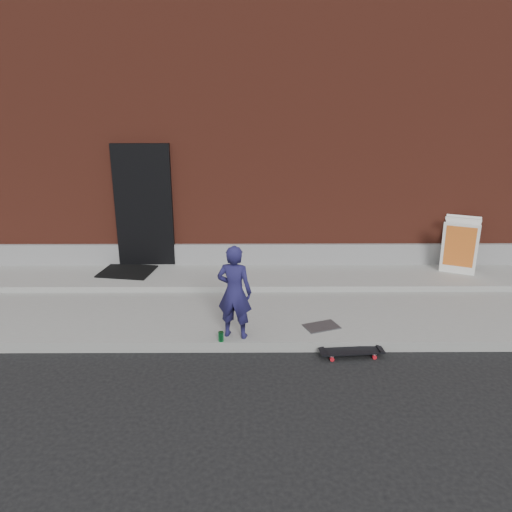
{
  "coord_description": "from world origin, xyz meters",
  "views": [
    {
      "loc": [
        -0.59,
        -6.06,
        3.38
      ],
      "look_at": [
        -0.55,
        0.8,
        1.13
      ],
      "focal_mm": 35.0,
      "sensor_mm": 36.0,
      "label": 1
    }
  ],
  "objects_px": {
    "skateboard": "(352,352)",
    "pizza_sign": "(460,245)",
    "soda_can": "(221,337)",
    "child": "(234,292)"
  },
  "relations": [
    {
      "from": "pizza_sign",
      "to": "soda_can",
      "type": "relative_size",
      "value": 7.36
    },
    {
      "from": "skateboard",
      "to": "pizza_sign",
      "type": "bearing_deg",
      "value": 47.58
    },
    {
      "from": "child",
      "to": "skateboard",
      "type": "bearing_deg",
      "value": -177.8
    },
    {
      "from": "skateboard",
      "to": "soda_can",
      "type": "relative_size",
      "value": 6.18
    },
    {
      "from": "child",
      "to": "skateboard",
      "type": "height_order",
      "value": "child"
    },
    {
      "from": "child",
      "to": "soda_can",
      "type": "bearing_deg",
      "value": 52.51
    },
    {
      "from": "pizza_sign",
      "to": "soda_can",
      "type": "xyz_separation_m",
      "value": [
        -4.18,
        -2.47,
        -0.54
      ]
    },
    {
      "from": "pizza_sign",
      "to": "child",
      "type": "bearing_deg",
      "value": -149.78
    },
    {
      "from": "child",
      "to": "pizza_sign",
      "type": "xyz_separation_m",
      "value": [
        3.99,
        2.32,
        -0.05
      ]
    },
    {
      "from": "pizza_sign",
      "to": "skateboard",
      "type": "bearing_deg",
      "value": -132.42
    }
  ]
}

